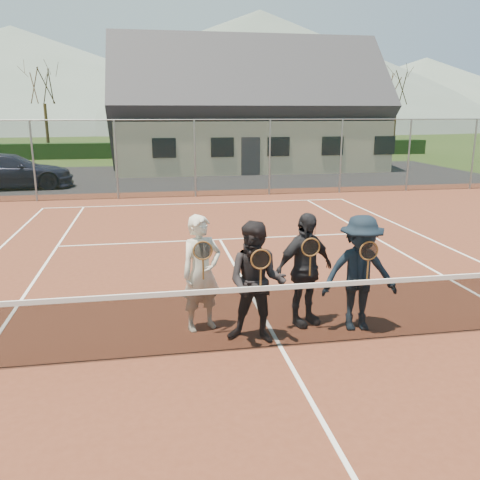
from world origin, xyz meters
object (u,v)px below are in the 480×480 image
(player_d, at_px, (360,273))
(player_b, at_px, (257,283))
(player_a, at_px, (201,273))
(car_c, at_px, (10,171))
(tennis_net, at_px, (281,313))
(clubhouse, at_px, (246,99))
(player_c, at_px, (304,269))

(player_d, bearing_deg, player_b, -174.56)
(player_a, bearing_deg, car_c, 112.52)
(car_c, height_order, tennis_net, car_c)
(clubhouse, relative_size, player_b, 8.67)
(tennis_net, distance_m, clubhouse, 24.57)
(player_b, bearing_deg, car_c, 113.93)
(player_d, bearing_deg, player_c, 156.69)
(player_a, bearing_deg, player_c, -3.52)
(player_a, xyz_separation_m, player_d, (2.37, -0.43, -0.00))
(tennis_net, relative_size, clubhouse, 0.75)
(tennis_net, distance_m, player_b, 0.56)
(car_c, distance_m, player_c, 18.44)
(tennis_net, relative_size, player_c, 6.49)
(player_a, relative_size, player_c, 1.00)
(player_b, bearing_deg, player_c, 29.44)
(player_a, bearing_deg, player_d, -10.29)
(car_c, bearing_deg, clubhouse, -64.98)
(car_c, xyz_separation_m, player_d, (9.14, -16.76, 0.16))
(tennis_net, height_order, player_b, player_b)
(player_b, height_order, player_c, same)
(player_c, height_order, player_d, same)
(tennis_net, distance_m, player_a, 1.40)
(clubhouse, relative_size, player_a, 8.67)
(car_c, bearing_deg, player_b, -161.02)
(car_c, height_order, player_c, player_c)
(player_c, bearing_deg, player_a, 176.48)
(clubhouse, bearing_deg, car_c, -150.03)
(car_c, distance_m, tennis_net, 18.88)
(clubhouse, xyz_separation_m, player_a, (-5.03, -23.14, -3.07))
(car_c, relative_size, tennis_net, 0.45)
(tennis_net, xyz_separation_m, player_b, (-0.30, 0.28, 0.38))
(clubhouse, height_order, player_d, clubhouse)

